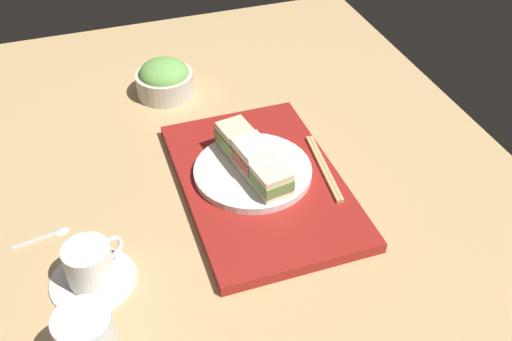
# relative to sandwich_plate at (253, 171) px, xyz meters

# --- Properties ---
(ground_plane) EXTENTS (1.40, 1.00, 0.03)m
(ground_plane) POSITION_rel_sandwich_plate_xyz_m (0.04, -0.02, -0.04)
(ground_plane) COLOR tan
(serving_tray) EXTENTS (0.45, 0.29, 0.02)m
(serving_tray) POSITION_rel_sandwich_plate_xyz_m (-0.02, -0.01, -0.02)
(serving_tray) COLOR maroon
(serving_tray) RESTS_ON ground_plane
(sandwich_plate) EXTENTS (0.22, 0.22, 0.01)m
(sandwich_plate) POSITION_rel_sandwich_plate_xyz_m (0.00, 0.00, 0.00)
(sandwich_plate) COLOR silver
(sandwich_plate) RESTS_ON serving_tray
(sandwich_near) EXTENTS (0.09, 0.07, 0.05)m
(sandwich_near) POSITION_rel_sandwich_plate_xyz_m (-0.06, -0.01, 0.03)
(sandwich_near) COLOR beige
(sandwich_near) RESTS_ON sandwich_plate
(sandwich_middle) EXTENTS (0.09, 0.07, 0.06)m
(sandwich_middle) POSITION_rel_sandwich_plate_xyz_m (0.00, -0.00, 0.04)
(sandwich_middle) COLOR #EFE5C1
(sandwich_middle) RESTS_ON sandwich_plate
(sandwich_far) EXTENTS (0.09, 0.07, 0.05)m
(sandwich_far) POSITION_rel_sandwich_plate_xyz_m (0.06, 0.01, 0.03)
(sandwich_far) COLOR beige
(sandwich_far) RESTS_ON sandwich_plate
(salad_bowl) EXTENTS (0.13, 0.13, 0.08)m
(salad_bowl) POSITION_rel_sandwich_plate_xyz_m (0.36, 0.09, 0.01)
(salad_bowl) COLOR beige
(salad_bowl) RESTS_ON ground_plane
(chopsticks_pair) EXTENTS (0.20, 0.03, 0.01)m
(chopsticks_pair) POSITION_rel_sandwich_plate_xyz_m (-0.03, -0.13, -0.00)
(chopsticks_pair) COLOR tan
(chopsticks_pair) RESTS_ON serving_tray
(coffee_cup) EXTENTS (0.14, 0.14, 0.08)m
(coffee_cup) POSITION_rel_sandwich_plate_xyz_m (-0.14, 0.32, 0.00)
(coffee_cup) COLOR white
(coffee_cup) RESTS_ON ground_plane
(teaspoon) EXTENTS (0.03, 0.10, 0.01)m
(teaspoon) POSITION_rel_sandwich_plate_xyz_m (-0.02, 0.37, -0.03)
(teaspoon) COLOR silver
(teaspoon) RESTS_ON ground_plane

